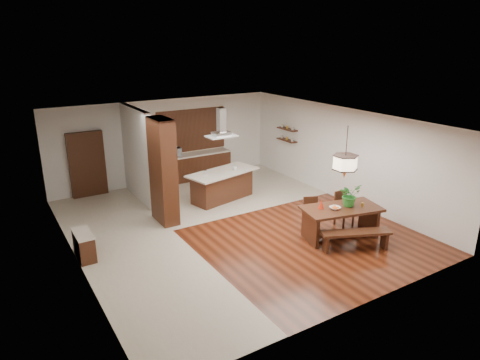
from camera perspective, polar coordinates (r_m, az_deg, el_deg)
room_shell at (r=11.08m, az=-1.32°, el=3.73°), size 9.00×9.04×2.92m
tile_hallway at (r=10.78m, az=-14.11°, el=-8.99°), size 2.50×9.00×0.01m
tile_kitchen at (r=14.35m, az=-2.00°, el=-1.41°), size 5.50×4.00×0.01m
soffit_band at (r=10.90m, az=-1.36°, el=7.92°), size 8.00×9.00×0.02m
partition_pier at (r=11.70m, az=-10.22°, el=1.13°), size 0.45×1.00×2.90m
partition_stub at (r=13.61m, az=-13.52°, el=3.34°), size 0.18×2.40×2.90m
hallway_console at (r=10.61m, az=-20.07°, el=-8.19°), size 0.37×0.88×0.63m
hallway_doorway at (r=14.43m, az=-19.70°, el=1.96°), size 1.10×0.20×2.10m
rear_counter at (r=15.53m, az=-5.94°, el=1.87°), size 2.60×0.62×0.95m
kitchen_window at (r=15.45m, az=-6.52°, el=6.64°), size 2.60×0.08×1.50m
shelf_lower at (r=15.44m, az=6.26°, el=5.31°), size 0.26×0.90×0.04m
shelf_upper at (r=15.36m, az=6.31°, el=6.76°), size 0.26×0.90×0.04m
dining_table at (r=11.15m, az=13.30°, el=-4.61°), size 2.14×1.40×0.82m
dining_bench at (r=10.76m, az=15.14°, el=-7.77°), size 1.69×1.03×0.47m
dining_chair_left at (r=11.45m, az=9.58°, el=-4.58°), size 0.51×0.51×0.89m
dining_chair_right at (r=11.91m, az=13.78°, el=-3.78°), size 0.43×0.43×0.95m
pendant_lantern at (r=10.63m, az=13.95°, el=3.58°), size 0.64×0.64×1.31m
foliage_plant at (r=11.11m, az=14.41°, el=-1.93°), size 0.54×0.47×0.59m
fruit_bowl at (r=10.91m, az=12.54°, el=-3.66°), size 0.26×0.26×0.06m
napkin_cone at (r=10.86m, az=10.77°, el=-3.19°), size 0.16×0.16×0.22m
gold_ornament at (r=11.24m, az=16.00°, el=-3.19°), size 0.09×0.09×0.10m
kitchen_island at (r=13.43m, az=-2.38°, el=-0.67°), size 2.45×1.49×0.94m
range_hood at (r=12.92m, az=-2.50°, el=7.67°), size 0.90×0.55×0.87m
island_cup at (r=13.40m, az=-0.70°, el=1.59°), size 0.15×0.15×0.10m
microwave at (r=15.07m, az=-8.94°, el=3.68°), size 0.56×0.40×0.30m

